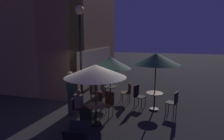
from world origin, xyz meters
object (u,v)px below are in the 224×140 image
object	(u,v)px
cafe_table_0	(154,98)
patron_seated_0	(80,104)
cafe_chair_2	(87,119)
cafe_chair_1	(174,101)
patron_standing_2	(103,77)
patron_standing_4	(103,80)
street_lamp_near_corner	(80,35)
cafe_chair_6	(92,91)
cafe_table_1	(96,111)
cafe_chair_4	(77,107)
patio_umbrella_1	(95,71)
cafe_chair_5	(127,91)
cafe_chair_0	(138,94)
cafe_table_2	(110,92)
patio_umbrella_2	(110,63)
patio_umbrella_0	(156,59)
patron_seated_1	(96,88)
cafe_chair_3	(108,102)
patron_standing_3	(71,93)

from	to	relation	value
cafe_table_0	patron_seated_0	distance (m)	3.16
cafe_chair_2	cafe_chair_1	bearing A→B (deg)	-47.15
patron_standing_2	patron_standing_4	world-z (taller)	patron_standing_2
street_lamp_near_corner	cafe_chair_6	size ratio (longest dim) A/B	4.56
cafe_table_1	cafe_table_0	bearing A→B (deg)	-43.33
cafe_chair_4	patron_standing_4	bearing A→B (deg)	99.41
cafe_table_1	patron_seated_0	distance (m)	0.68
cafe_chair_6	street_lamp_near_corner	bearing A→B (deg)	-112.59
cafe_chair_4	cafe_chair_6	size ratio (longest dim) A/B	0.93
patio_umbrella_1	cafe_chair_5	xyz separation A→B (m)	(2.74, -0.56, -1.40)
patio_umbrella_1	patron_standing_2	size ratio (longest dim) A/B	1.23
cafe_chair_0	cafe_chair_4	distance (m)	2.90
cafe_chair_5	cafe_chair_2	bearing A→B (deg)	56.53
cafe_chair_6	patron_seated_0	xyz separation A→B (m)	(-2.04, -0.35, 0.13)
street_lamp_near_corner	cafe_table_2	xyz separation A→B (m)	(1.21, -0.90, -2.63)
patio_umbrella_2	cafe_chair_1	world-z (taller)	patio_umbrella_2
cafe_table_0	cafe_chair_4	xyz separation A→B (m)	(-1.87, 2.68, -0.01)
cafe_chair_5	patron_seated_0	size ratio (longest dim) A/B	0.75
street_lamp_near_corner	patio_umbrella_2	bearing A→B (deg)	-36.59
patron_seated_0	patio_umbrella_1	bearing A→B (deg)	-0.00
cafe_chair_2	cafe_chair_6	xyz separation A→B (m)	(2.94, 1.01, -0.00)
cafe_table_1	patio_umbrella_0	distance (m)	3.21
patron_seated_1	cafe_chair_0	bearing A→B (deg)	-14.30
cafe_chair_3	cafe_table_2	bearing A→B (deg)	-153.00
cafe_table_1	patron_seated_1	size ratio (longest dim) A/B	0.61
cafe_table_1	patio_umbrella_0	world-z (taller)	patio_umbrella_0
patio_umbrella_1	cafe_chair_3	world-z (taller)	patio_umbrella_1
street_lamp_near_corner	cafe_chair_5	xyz separation A→B (m)	(1.56, -1.65, -2.61)
street_lamp_near_corner	cafe_chair_0	distance (m)	3.59
cafe_table_1	cafe_chair_4	xyz separation A→B (m)	(0.13, 0.80, 0.01)
cafe_chair_4	patron_standing_4	xyz separation A→B (m)	(2.96, 0.02, 0.34)
cafe_table_1	cafe_chair_0	distance (m)	2.56
cafe_table_0	cafe_chair_4	distance (m)	3.26
street_lamp_near_corner	cafe_table_1	size ratio (longest dim) A/B	5.86
cafe_chair_0	cafe_chair_1	distance (m)	1.61
cafe_chair_6	patron_standing_2	distance (m)	1.71
cafe_chair_5	patron_standing_4	world-z (taller)	patron_standing_4
cafe_table_0	cafe_table_2	distance (m)	2.11
cafe_chair_0	patron_seated_1	xyz separation A→B (m)	(-0.10, 1.99, 0.12)
cafe_chair_3	cafe_chair_2	bearing A→B (deg)	6.51
cafe_chair_2	cafe_chair_5	xyz separation A→B (m)	(3.53, -0.55, -0.03)
patio_umbrella_1	patron_standing_2	world-z (taller)	patio_umbrella_1
patio_umbrella_0	patron_seated_0	xyz separation A→B (m)	(-1.89, 2.53, -1.50)
patio_umbrella_0	cafe_chair_2	xyz separation A→B (m)	(-2.79, 1.87, -1.63)
cafe_chair_4	patron_standing_4	size ratio (longest dim) A/B	0.51
cafe_chair_4	cafe_table_0	bearing A→B (deg)	43.86
cafe_chair_4	patron_standing_3	xyz separation A→B (m)	(0.47, 0.49, 0.36)
patio_umbrella_1	cafe_chair_6	xyz separation A→B (m)	(2.14, 1.00, -1.38)
cafe_table_2	patio_umbrella_0	world-z (taller)	patio_umbrella_0
patio_umbrella_1	patron_standing_4	bearing A→B (deg)	14.87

